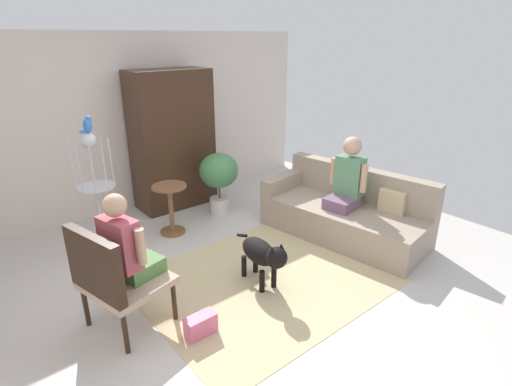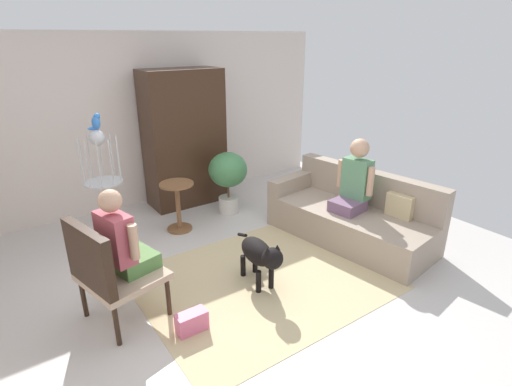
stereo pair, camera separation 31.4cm
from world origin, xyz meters
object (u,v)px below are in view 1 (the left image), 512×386
parrot (87,125)px  armoire_cabinet (173,140)px  person_on_armchair (125,245)px  bird_cage_stand (96,190)px  handbag (201,325)px  person_on_couch (348,178)px  round_end_table (171,206)px  armchair (112,275)px  dog (263,254)px  potted_plant (219,175)px  couch (344,213)px

parrot → armoire_cabinet: bearing=29.6°
person_on_armchair → bird_cage_stand: bird_cage_stand is taller
handbag → person_on_couch: bearing=9.7°
round_end_table → armchair: bearing=-132.7°
round_end_table → armoire_cabinet: size_ratio=0.33×
dog → potted_plant: 1.94m
couch → bird_cage_stand: (-2.59, 1.50, 0.51)m
parrot → armoire_cabinet: (1.40, 0.80, -0.54)m
person_on_couch → dog: (-1.54, -0.19, -0.42)m
person_on_couch → round_end_table: bearing=138.7°
person_on_couch → potted_plant: person_on_couch is taller
couch → dog: couch is taller
round_end_table → armoire_cabinet: armoire_cabinet is taller
round_end_table → dog: (0.14, -1.67, -0.01)m
handbag → armoire_cabinet: bearing=64.8°
armchair → dog: armchair is taller
couch → parrot: 3.23m
person_on_couch → handbag: size_ratio=3.24×
round_end_table → couch: bearing=-40.2°
person_on_armchair → armchair: bearing=-166.2°
potted_plant → handbag: size_ratio=3.31×
couch → armoire_cabinet: (-1.18, 2.29, 0.71)m
person_on_couch → person_on_armchair: person_on_couch is taller
couch → person_on_armchair: size_ratio=2.71×
round_end_table → bird_cage_stand: bird_cage_stand is taller
person_on_armchair → dog: person_on_armchair is taller
round_end_table → bird_cage_stand: size_ratio=0.45×
round_end_table → bird_cage_stand: 0.98m
dog → couch: bearing=8.0°
round_end_table → potted_plant: 0.88m
person_on_couch → person_on_armchair: (-2.81, 0.13, -0.02)m
handbag → parrot: bearing=93.2°
bird_cage_stand → parrot: (0.02, 0.00, 0.74)m
person_on_armchair → parrot: (0.26, 1.41, 0.77)m
potted_plant → handbag: bearing=-128.4°
person_on_couch → person_on_armchair: 2.81m
person_on_couch → round_end_table: person_on_couch is taller
dog → armchair: bearing=169.1°
armchair → bird_cage_stand: bearing=74.3°
round_end_table → armoire_cabinet: (0.54, 0.85, 0.62)m
armchair → bird_cage_stand: size_ratio=0.69×
armchair → bird_cage_stand: 1.52m
armchair → person_on_armchair: person_on_armchair is taller
person_on_couch → bird_cage_stand: bearing=149.2°
couch → bird_cage_stand: size_ratio=1.49×
dog → potted_plant: (0.71, 1.79, 0.22)m
person_on_armchair → bird_cage_stand: (0.24, 1.41, 0.03)m
round_end_table → person_on_couch: bearing=-41.3°
dog → round_end_table: bearing=94.8°
round_end_table → parrot: (-0.86, 0.05, 1.17)m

